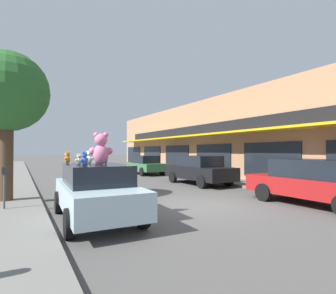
{
  "coord_description": "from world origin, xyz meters",
  "views": [
    {
      "loc": [
        -5.35,
        -7.43,
        1.89
      ],
      "look_at": [
        0.07,
        2.09,
        2.07
      ],
      "focal_mm": 28.0,
      "sensor_mm": 36.0,
      "label": 1
    }
  ],
  "objects_px": {
    "teddy_bear_brown": "(97,157)",
    "teddy_bear_black": "(79,159)",
    "parked_car_far_left": "(314,181)",
    "street_tree": "(7,93)",
    "parking_meter": "(4,182)",
    "teddy_bear_orange": "(67,158)",
    "plush_art_car": "(96,191)",
    "teddy_bear_yellow": "(87,162)",
    "teddy_bear_blue": "(84,159)",
    "parked_car_far_right": "(145,164)",
    "teddy_bear_giant": "(101,149)",
    "teddy_bear_green": "(106,160)",
    "teddy_bear_cream": "(79,159)",
    "teddy_bear_white": "(89,157)",
    "teddy_bear_purple": "(83,160)",
    "parked_car_far_center": "(199,170)"
  },
  "relations": [
    {
      "from": "parked_car_far_right",
      "to": "teddy_bear_orange",
      "type": "bearing_deg",
      "value": -124.35
    },
    {
      "from": "plush_art_car",
      "to": "teddy_bear_green",
      "type": "bearing_deg",
      "value": 38.47
    },
    {
      "from": "teddy_bear_brown",
      "to": "parked_car_far_left",
      "type": "distance_m",
      "value": 7.42
    },
    {
      "from": "teddy_bear_brown",
      "to": "teddy_bear_black",
      "type": "relative_size",
      "value": 1.42
    },
    {
      "from": "teddy_bear_black",
      "to": "parking_meter",
      "type": "relative_size",
      "value": 0.2
    },
    {
      "from": "teddy_bear_green",
      "to": "teddy_bear_yellow",
      "type": "bearing_deg",
      "value": 12.04
    },
    {
      "from": "street_tree",
      "to": "teddy_bear_orange",
      "type": "bearing_deg",
      "value": -59.16
    },
    {
      "from": "teddy_bear_brown",
      "to": "teddy_bear_yellow",
      "type": "bearing_deg",
      "value": 69.42
    },
    {
      "from": "teddy_bear_green",
      "to": "parked_car_far_center",
      "type": "distance_m",
      "value": 8.25
    },
    {
      "from": "plush_art_car",
      "to": "teddy_bear_yellow",
      "type": "relative_size",
      "value": 20.03
    },
    {
      "from": "teddy_bear_giant",
      "to": "teddy_bear_green",
      "type": "bearing_deg",
      "value": -110.64
    },
    {
      "from": "teddy_bear_purple",
      "to": "teddy_bear_green",
      "type": "height_order",
      "value": "teddy_bear_green"
    },
    {
      "from": "parked_car_far_right",
      "to": "street_tree",
      "type": "relative_size",
      "value": 0.81
    },
    {
      "from": "parked_car_far_right",
      "to": "plush_art_car",
      "type": "bearing_deg",
      "value": -120.03
    },
    {
      "from": "teddy_bear_orange",
      "to": "teddy_bear_cream",
      "type": "bearing_deg",
      "value": 49.13
    },
    {
      "from": "teddy_bear_purple",
      "to": "teddy_bear_brown",
      "type": "xyz_separation_m",
      "value": [
        0.52,
        0.42,
        0.07
      ]
    },
    {
      "from": "teddy_bear_yellow",
      "to": "teddy_bear_brown",
      "type": "relative_size",
      "value": 0.61
    },
    {
      "from": "teddy_bear_yellow",
      "to": "parking_meter",
      "type": "xyz_separation_m",
      "value": [
        -1.85,
        2.81,
        -0.69
      ]
    },
    {
      "from": "teddy_bear_white",
      "to": "teddy_bear_brown",
      "type": "distance_m",
      "value": 0.27
    },
    {
      "from": "teddy_bear_cream",
      "to": "teddy_bear_green",
      "type": "relative_size",
      "value": 1.26
    },
    {
      "from": "teddy_bear_giant",
      "to": "teddy_bear_green",
      "type": "relative_size",
      "value": 3.73
    },
    {
      "from": "teddy_bear_cream",
      "to": "teddy_bear_blue",
      "type": "relative_size",
      "value": 0.84
    },
    {
      "from": "teddy_bear_purple",
      "to": "street_tree",
      "type": "relative_size",
      "value": 0.04
    },
    {
      "from": "teddy_bear_white",
      "to": "teddy_bear_cream",
      "type": "height_order",
      "value": "teddy_bear_white"
    },
    {
      "from": "street_tree",
      "to": "teddy_bear_cream",
      "type": "bearing_deg",
      "value": -63.47
    },
    {
      "from": "teddy_bear_blue",
      "to": "parked_car_far_left",
      "type": "xyz_separation_m",
      "value": [
        7.58,
        -1.13,
        -0.86
      ]
    },
    {
      "from": "street_tree",
      "to": "teddy_bear_blue",
      "type": "bearing_deg",
      "value": -68.29
    },
    {
      "from": "teddy_bear_purple",
      "to": "parked_car_far_center",
      "type": "relative_size",
      "value": 0.05
    },
    {
      "from": "teddy_bear_brown",
      "to": "street_tree",
      "type": "bearing_deg",
      "value": -46.26
    },
    {
      "from": "teddy_bear_orange",
      "to": "teddy_bear_brown",
      "type": "height_order",
      "value": "teddy_bear_brown"
    },
    {
      "from": "teddy_bear_white",
      "to": "teddy_bear_cream",
      "type": "bearing_deg",
      "value": 92.41
    },
    {
      "from": "parked_car_far_left",
      "to": "street_tree",
      "type": "bearing_deg",
      "value": 148.99
    },
    {
      "from": "teddy_bear_cream",
      "to": "teddy_bear_giant",
      "type": "bearing_deg",
      "value": 133.75
    },
    {
      "from": "plush_art_car",
      "to": "street_tree",
      "type": "distance_m",
      "value": 5.45
    },
    {
      "from": "teddy_bear_green",
      "to": "parking_meter",
      "type": "bearing_deg",
      "value": -74.96
    },
    {
      "from": "teddy_bear_giant",
      "to": "teddy_bear_white",
      "type": "relative_size",
      "value": 2.34
    },
    {
      "from": "teddy_bear_giant",
      "to": "teddy_bear_cream",
      "type": "xyz_separation_m",
      "value": [
        -0.55,
        0.18,
        -0.29
      ]
    },
    {
      "from": "teddy_bear_white",
      "to": "teddy_bear_blue",
      "type": "distance_m",
      "value": 1.58
    },
    {
      "from": "teddy_bear_cream",
      "to": "teddy_bear_brown",
      "type": "height_order",
      "value": "teddy_bear_brown"
    },
    {
      "from": "teddy_bear_cream",
      "to": "street_tree",
      "type": "distance_m",
      "value": 4.71
    },
    {
      "from": "teddy_bear_blue",
      "to": "parked_car_far_right",
      "type": "relative_size",
      "value": 0.08
    },
    {
      "from": "teddy_bear_cream",
      "to": "teddy_bear_yellow",
      "type": "height_order",
      "value": "teddy_bear_cream"
    },
    {
      "from": "plush_art_car",
      "to": "teddy_bear_brown",
      "type": "height_order",
      "value": "teddy_bear_brown"
    },
    {
      "from": "teddy_bear_cream",
      "to": "parked_car_far_left",
      "type": "height_order",
      "value": "teddy_bear_cream"
    },
    {
      "from": "teddy_bear_white",
      "to": "parked_car_far_left",
      "type": "relative_size",
      "value": 0.08
    },
    {
      "from": "plush_art_car",
      "to": "teddy_bear_orange",
      "type": "xyz_separation_m",
      "value": [
        -0.61,
        1.01,
        0.89
      ]
    },
    {
      "from": "plush_art_car",
      "to": "teddy_bear_giant",
      "type": "bearing_deg",
      "value": -18.63
    },
    {
      "from": "parking_meter",
      "to": "teddy_bear_orange",
      "type": "bearing_deg",
      "value": -35.68
    },
    {
      "from": "teddy_bear_giant",
      "to": "parked_car_far_left",
      "type": "bearing_deg",
      "value": -178.23
    },
    {
      "from": "teddy_bear_green",
      "to": "teddy_bear_cream",
      "type": "bearing_deg",
      "value": -29.9
    }
  ]
}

